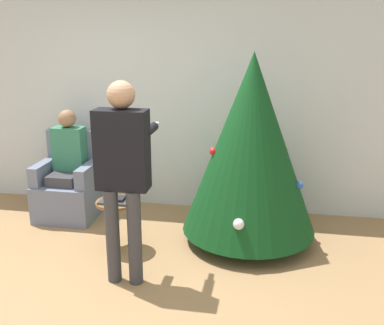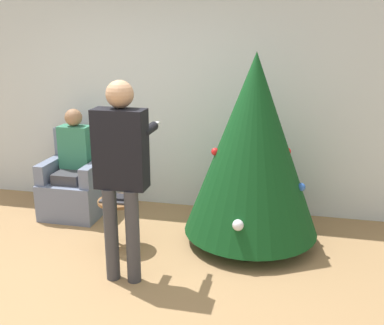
# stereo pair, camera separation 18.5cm
# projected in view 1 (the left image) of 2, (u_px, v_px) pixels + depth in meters

# --- Properties ---
(ground_plane) EXTENTS (14.00, 14.00, 0.00)m
(ground_plane) POSITION_uv_depth(u_px,v_px,m) (84.00, 303.00, 3.62)
(ground_plane) COLOR #99754C
(wall_back) EXTENTS (8.00, 0.06, 2.70)m
(wall_back) POSITION_uv_depth(u_px,v_px,m) (151.00, 97.00, 5.34)
(wall_back) COLOR silver
(wall_back) RESTS_ON ground_plane
(christmas_tree) EXTENTS (1.36, 1.36, 1.93)m
(christmas_tree) POSITION_uv_depth(u_px,v_px,m) (251.00, 145.00, 4.43)
(christmas_tree) COLOR brown
(christmas_tree) RESTS_ON ground_plane
(armchair) EXTENTS (0.66, 0.68, 0.99)m
(armchair) POSITION_uv_depth(u_px,v_px,m) (71.00, 187.00, 5.27)
(armchair) COLOR slate
(armchair) RESTS_ON ground_plane
(person_seated) EXTENTS (0.36, 0.46, 1.25)m
(person_seated) POSITION_uv_depth(u_px,v_px,m) (67.00, 160.00, 5.14)
(person_seated) COLOR #38383D
(person_seated) RESTS_ON ground_plane
(person_standing) EXTENTS (0.45, 0.57, 1.73)m
(person_standing) POSITION_uv_depth(u_px,v_px,m) (123.00, 165.00, 3.69)
(person_standing) COLOR #38383D
(person_standing) RESTS_ON ground_plane
(side_stool) EXTENTS (0.40, 0.40, 0.50)m
(side_stool) POSITION_uv_depth(u_px,v_px,m) (117.00, 209.00, 4.43)
(side_stool) COLOR brown
(side_stool) RESTS_ON ground_plane
(laptop) EXTENTS (0.30, 0.25, 0.02)m
(laptop) POSITION_uv_depth(u_px,v_px,m) (116.00, 200.00, 4.40)
(laptop) COLOR #38383D
(laptop) RESTS_ON side_stool
(book) EXTENTS (0.17, 0.15, 0.02)m
(book) POSITION_uv_depth(u_px,v_px,m) (116.00, 198.00, 4.40)
(book) COLOR black
(book) RESTS_ON laptop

